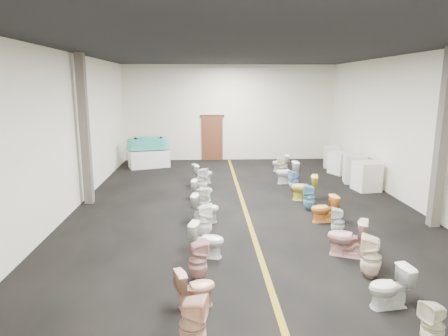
{
  "coord_description": "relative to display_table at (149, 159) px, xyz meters",
  "views": [
    {
      "loc": [
        -1.16,
        -11.08,
        3.63
      ],
      "look_at": [
        -0.57,
        1.0,
        1.06
      ],
      "focal_mm": 32.0,
      "sensor_mm": 36.0,
      "label": 1
    }
  ],
  "objects": [
    {
      "name": "floor",
      "position": [
        3.63,
        -6.35,
        -0.38
      ],
      "size": [
        16.0,
        16.0,
        0.0
      ],
      "primitive_type": "plane",
      "color": "black",
      "rests_on": "ground"
    },
    {
      "name": "ceiling",
      "position": [
        3.63,
        -6.35,
        4.12
      ],
      "size": [
        16.0,
        16.0,
        0.0
      ],
      "primitive_type": "plane",
      "rotation": [
        3.14,
        0.0,
        0.0
      ],
      "color": "black",
      "rests_on": "ground"
    },
    {
      "name": "wall_back",
      "position": [
        3.63,
        1.65,
        1.87
      ],
      "size": [
        10.0,
        0.0,
        10.0
      ],
      "primitive_type": "plane",
      "rotation": [
        1.57,
        0.0,
        0.0
      ],
      "color": "silver",
      "rests_on": "ground"
    },
    {
      "name": "wall_front",
      "position": [
        3.63,
        -14.35,
        1.87
      ],
      "size": [
        10.0,
        0.0,
        10.0
      ],
      "primitive_type": "plane",
      "rotation": [
        -1.57,
        0.0,
        0.0
      ],
      "color": "silver",
      "rests_on": "ground"
    },
    {
      "name": "wall_left",
      "position": [
        -1.37,
        -6.35,
        1.87
      ],
      "size": [
        0.0,
        16.0,
        16.0
      ],
      "primitive_type": "plane",
      "rotation": [
        1.57,
        0.0,
        1.57
      ],
      "color": "silver",
      "rests_on": "ground"
    },
    {
      "name": "wall_right",
      "position": [
        8.63,
        -6.35,
        1.87
      ],
      "size": [
        0.0,
        16.0,
        16.0
      ],
      "primitive_type": "plane",
      "rotation": [
        1.57,
        0.0,
        -1.57
      ],
      "color": "silver",
      "rests_on": "ground"
    },
    {
      "name": "aisle_stripe",
      "position": [
        3.63,
        -6.35,
        -0.37
      ],
      "size": [
        0.12,
        15.6,
        0.01
      ],
      "primitive_type": "cube",
      "color": "#836413",
      "rests_on": "floor"
    },
    {
      "name": "back_door",
      "position": [
        2.83,
        1.59,
        0.67
      ],
      "size": [
        1.0,
        0.1,
        2.1
      ],
      "primitive_type": "cube",
      "color": "#562D19",
      "rests_on": "floor"
    },
    {
      "name": "door_frame",
      "position": [
        2.83,
        1.6,
        1.74
      ],
      "size": [
        1.15,
        0.08,
        0.1
      ],
      "primitive_type": "cube",
      "color": "#331C11",
      "rests_on": "back_door"
    },
    {
      "name": "column_left",
      "position": [
        -1.12,
        -5.35,
        1.87
      ],
      "size": [
        0.25,
        0.25,
        4.5
      ],
      "primitive_type": "cube",
      "color": "#59544C",
      "rests_on": "floor"
    },
    {
      "name": "column_right",
      "position": [
        8.38,
        -7.85,
        1.87
      ],
      "size": [
        0.25,
        0.25,
        4.5
      ],
      "primitive_type": "cube",
      "color": "#59544C",
      "rests_on": "floor"
    },
    {
      "name": "display_table",
      "position": [
        0.0,
        0.0,
        0.0
      ],
      "size": [
        1.89,
        1.38,
        0.75
      ],
      "primitive_type": "cube",
      "rotation": [
        0.0,
        0.0,
        0.35
      ],
      "color": "white",
      "rests_on": "floor"
    },
    {
      "name": "bathtub",
      "position": [
        -0.0,
        0.0,
        0.69
      ],
      "size": [
        1.84,
        0.88,
        0.55
      ],
      "rotation": [
        0.0,
        0.0,
        0.18
      ],
      "color": "#3EB2A2",
      "rests_on": "display_table"
    },
    {
      "name": "appliance_crate_a",
      "position": [
        8.03,
        -4.3,
        0.12
      ],
      "size": [
        0.88,
        0.88,
        0.99
      ],
      "primitive_type": "cube",
      "rotation": [
        0.0,
        0.0,
        0.16
      ],
      "color": "silver",
      "rests_on": "floor"
    },
    {
      "name": "appliance_crate_b",
      "position": [
        8.03,
        -3.19,
        0.15
      ],
      "size": [
        0.92,
        0.92,
        1.06
      ],
      "primitive_type": "cube",
      "rotation": [
        0.0,
        0.0,
        -0.22
      ],
      "color": "silver",
      "rests_on": "floor"
    },
    {
      "name": "appliance_crate_c",
      "position": [
        8.03,
        -1.7,
        0.06
      ],
      "size": [
        1.02,
        1.02,
        0.88
      ],
      "primitive_type": "cube",
      "rotation": [
        0.0,
        0.0,
        0.41
      ],
      "color": "white",
      "rests_on": "floor"
    },
    {
      "name": "appliance_crate_d",
      "position": [
        8.03,
        -0.44,
        0.08
      ],
      "size": [
        0.78,
        0.78,
        0.92
      ],
      "primitive_type": "cube",
      "rotation": [
        0.0,
        0.0,
        -0.25
      ],
      "color": "silver",
      "rests_on": "floor"
    },
    {
      "name": "toilet_left_1",
      "position": [
        2.28,
        -12.54,
        0.04
      ],
      "size": [
        0.45,
        0.44,
        0.83
      ],
      "primitive_type": "imported",
      "rotation": [
        0.0,
        0.0,
        1.36
      ],
      "color": "#E9B592",
      "rests_on": "floor"
    },
    {
      "name": "toilet_left_2",
      "position": [
        2.29,
        -11.41,
        -0.04
      ],
      "size": [
        0.75,
        0.58,
        0.68
      ],
      "primitive_type": "imported",
      "rotation": [
        0.0,
        0.0,
        1.92
      ],
      "color": "tan",
      "rests_on": "floor"
    },
    {
      "name": "toilet_left_3",
      "position": [
        2.32,
        -10.48,
        0.01
      ],
      "size": [
        0.43,
        0.43,
        0.78
      ],
      "primitive_type": "imported",
      "rotation": [
        0.0,
        0.0,
        1.82
      ],
      "color": "#CF9593",
      "rests_on": "floor"
    },
    {
      "name": "toilet_left_4",
      "position": [
        2.5,
        -9.46,
        -0.0
      ],
      "size": [
        0.82,
        0.59,
        0.75
      ],
      "primitive_type": "imported",
      "rotation": [
        0.0,
        0.0,
        1.32
      ],
      "color": "white",
      "rests_on": "floor"
    },
    {
      "name": "toilet_left_5",
      "position": [
        2.44,
        -8.37,
        0.04
      ],
      "size": [
        0.39,
        0.38,
        0.83
      ],
      "primitive_type": "imported",
      "rotation": [
        0.0,
        0.0,
        1.59
      ],
      "color": "white",
      "rests_on": "floor"
    },
    {
      "name": "toilet_left_6",
      "position": [
        2.46,
        -7.26,
        -0.0
      ],
      "size": [
        0.8,
        0.54,
        0.75
      ],
      "primitive_type": "imported",
      "rotation": [
        0.0,
        0.0,
        1.39
      ],
      "color": "silver",
      "rests_on": "floor"
    },
    {
      "name": "toilet_left_7",
      "position": [
        2.42,
        -6.29,
        -0.03
      ],
      "size": [
        0.37,
        0.36,
        0.69
      ],
      "primitive_type": "imported",
      "rotation": [
        0.0,
        0.0,
        1.4
      ],
      "color": "silver",
      "rests_on": "floor"
    },
    {
      "name": "toilet_left_8",
      "position": [
        2.37,
        -5.27,
        -0.04
      ],
      "size": [
        0.71,
        0.49,
        0.67
      ],
      "primitive_type": "imported",
      "rotation": [
        0.0,
        0.0,
        1.38
      ],
      "color": "white",
      "rests_on": "floor"
    },
    {
      "name": "toilet_left_9",
      "position": [
        2.35,
        -4.2,
        0.03
      ],
      "size": [
        0.47,
        0.46,
        0.82
      ],
      "primitive_type": "imported",
      "rotation": [
        0.0,
        0.0,
        1.28
      ],
      "color": "silver",
      "rests_on": "floor"
    },
    {
      "name": "toilet_left_10",
      "position": [
        2.38,
        -3.11,
        -0.0
      ],
      "size": [
        0.84,
        0.66,
        0.75
      ],
      "primitive_type": "imported",
      "rotation": [
        0.0,
        0.0,
        1.95
      ],
      "color": "silver",
      "rests_on": "floor"
    },
    {
      "name": "toilet_right_0",
      "position": [
        5.6,
        -12.62,
        -0.03
      ],
      "size": [
        0.4,
        0.4,
        0.7
      ],
      "primitive_type": "imported",
      "rotation": [
        0.0,
        0.0,
        -1.27
      ],
      "color": "beige",
      "rests_on": "floor"
    },
    {
      "name": "toilet_right_1",
      "position": [
        5.48,
        -11.58,
        -0.02
      ],
      "size": [
        0.76,
        0.5,
        0.72
      ],
      "primitive_type": "imported",
      "rotation": [
        0.0,
        0.0,
        -1.42
      ],
      "color": "white",
      "rests_on": "floor"
    },
    {
      "name": "toilet_right_2",
      "position": [
        5.59,
        -10.56,
        0.05
      ],
      "size": [
        0.51,
        0.51,
        0.85
      ],
      "primitive_type": "imported",
      "rotation": [
        0.0,
        0.0,
        -2.01
      ],
      "color": "#F5E4C4",
      "rests_on": "floor"
    },
    {
      "name": "toilet_right_3",
      "position": [
        5.48,
        -9.56,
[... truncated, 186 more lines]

